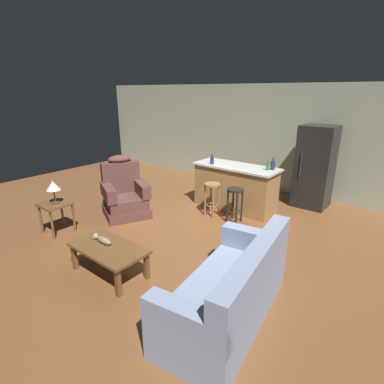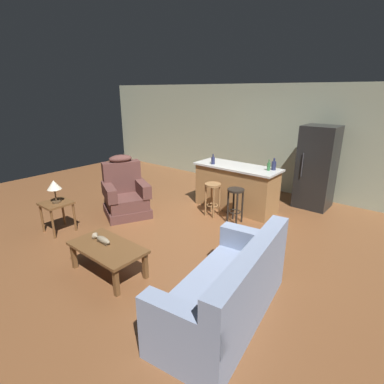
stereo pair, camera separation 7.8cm
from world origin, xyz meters
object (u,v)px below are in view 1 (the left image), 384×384
couch (232,291)px  table_lamp (53,187)px  kitchen_island (235,187)px  bottle_wine_dark (273,165)px  end_table (56,208)px  bottle_short_amber (268,166)px  fish_figurine (103,240)px  refrigerator (315,167)px  bottle_tall_green (212,160)px  bar_stool_left (212,193)px  coffee_table (109,250)px  recliner_near_lamp (124,195)px  bar_stool_right (235,199)px

couch → table_lamp: table_lamp is taller
kitchen_island → bottle_wine_dark: size_ratio=7.52×
end_table → kitchen_island: kitchen_island is taller
couch → bottle_short_amber: (-1.01, 2.94, 0.69)m
fish_figurine → refrigerator: (1.47, 4.39, 0.42)m
bottle_tall_green → bar_stool_left: bearing=-53.9°
fish_figurine → refrigerator: size_ratio=0.19×
coffee_table → recliner_near_lamp: recliner_near_lamp is taller
table_lamp → bar_stool_left: bearing=54.4°
kitchen_island → refrigerator: bearing=44.1°
bar_stool_right → bottle_short_amber: size_ratio=3.15×
fish_figurine → end_table: end_table is taller
coffee_table → table_lamp: (-1.77, 0.22, 0.50)m
coffee_table → bottle_wine_dark: bearing=76.6°
bar_stool_left → refrigerator: 2.34m
bottle_short_amber → bar_stool_left: bearing=-140.5°
coffee_table → bottle_wine_dark: size_ratio=4.60×
fish_figurine → coffee_table: bearing=-9.2°
fish_figurine → bar_stool_right: bar_stool_right is taller
recliner_near_lamp → bar_stool_left: size_ratio=1.76×
end_table → bottle_wine_dark: (2.60, 3.16, 0.58)m
bar_stool_right → refrigerator: refrigerator is taller
recliner_near_lamp → bottle_wine_dark: bearing=64.7°
recliner_near_lamp → bar_stool_left: recliner_near_lamp is taller
coffee_table → recliner_near_lamp: 2.16m
recliner_near_lamp → kitchen_island: size_ratio=0.67×
end_table → bar_stool_left: (1.72, 2.36, 0.01)m
bottle_tall_green → bottle_short_amber: bottle_short_amber is taller
couch → bottle_tall_green: (-2.16, 2.69, 0.69)m
kitchen_island → table_lamp: bearing=-121.8°
end_table → kitchen_island: bearing=57.9°
couch → end_table: couch is taller
end_table → table_lamp: size_ratio=1.37×
bar_stool_right → refrigerator: 2.06m
refrigerator → bottle_wine_dark: bearing=-116.3°
coffee_table → fish_figurine: (-0.15, 0.02, 0.10)m
table_lamp → bar_stool_right: bearing=46.7°
couch → refrigerator: refrigerator is taller
refrigerator → bottle_short_amber: 1.28m
fish_figurine → bottle_short_amber: size_ratio=1.58×
couch → bottle_tall_green: bottle_tall_green is taller
recliner_near_lamp → bar_stool_right: recliner_near_lamp is taller
bar_stool_left → couch: bearing=-50.7°
fish_figurine → bottle_wine_dark: (0.96, 3.36, 0.58)m
coffee_table → refrigerator: size_ratio=0.62×
fish_figurine → recliner_near_lamp: 2.04m
fish_figurine → couch: size_ratio=0.17×
bar_stool_right → recliner_near_lamp: bearing=-151.8°
refrigerator → bottle_wine_dark: refrigerator is taller
bar_stool_right → bottle_short_amber: bottle_short_amber is taller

